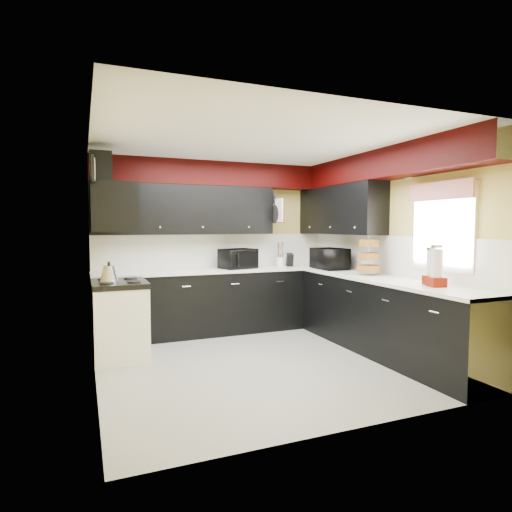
{
  "coord_description": "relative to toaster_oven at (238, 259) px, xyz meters",
  "views": [
    {
      "loc": [
        -1.89,
        -4.48,
        1.57
      ],
      "look_at": [
        0.23,
        0.73,
        1.17
      ],
      "focal_mm": 30.0,
      "sensor_mm": 36.0,
      "label": 1
    }
  ],
  "objects": [
    {
      "name": "pan_mid",
      "position": [
        0.57,
        -0.04,
        0.66
      ],
      "size": [
        0.03,
        0.28,
        0.46
      ],
      "primitive_type": null,
      "color": "black",
      "rests_on": "upper_back"
    },
    {
      "name": "cooktop",
      "position": [
        -1.75,
        -0.71,
        -0.2
      ],
      "size": [
        0.62,
        0.77,
        0.06
      ],
      "primitive_type": "cube",
      "color": "black",
      "rests_on": "stove"
    },
    {
      "name": "cab_back",
      "position": [
        -0.25,
        0.04,
        -0.64
      ],
      "size": [
        3.6,
        0.6,
        0.9
      ],
      "primitive_type": "cube",
      "color": "black",
      "rests_on": "ground"
    },
    {
      "name": "valance",
      "position": [
        1.48,
        -2.36,
        0.86
      ],
      "size": [
        0.04,
        0.88,
        0.2
      ],
      "primitive_type": "cube",
      "color": "red",
      "rests_on": "wall_right"
    },
    {
      "name": "pan_low",
      "position": [
        0.57,
        0.22,
        0.63
      ],
      "size": [
        0.03,
        0.24,
        0.42
      ],
      "primitive_type": null,
      "color": "black",
      "rests_on": "upper_back"
    },
    {
      "name": "counter_right",
      "position": [
        1.25,
        -1.76,
        -0.17
      ],
      "size": [
        0.64,
        3.02,
        0.04
      ],
      "primitive_type": "cube",
      "color": "white",
      "rests_on": "cab_right"
    },
    {
      "name": "knife_block",
      "position": [
        0.85,
        0.01,
        -0.05
      ],
      "size": [
        0.12,
        0.14,
        0.2
      ],
      "primitive_type": "cube",
      "rotation": [
        0.0,
        0.0,
        -0.25
      ],
      "color": "black",
      "rests_on": "counter_back"
    },
    {
      "name": "cut_board",
      "position": [
        0.58,
        -0.16,
        0.71
      ],
      "size": [
        0.03,
        0.26,
        0.35
      ],
      "primitive_type": "cube",
      "color": "white",
      "rests_on": "upper_back"
    },
    {
      "name": "pan_top",
      "position": [
        0.57,
        0.09,
        0.91
      ],
      "size": [
        0.03,
        0.22,
        0.4
      ],
      "primitive_type": null,
      "color": "black",
      "rests_on": "upper_back"
    },
    {
      "name": "utensil_crock",
      "position": [
        0.72,
        0.07,
        -0.07
      ],
      "size": [
        0.17,
        0.17,
        0.15
      ],
      "primitive_type": "cylinder",
      "rotation": [
        0.0,
        0.0,
        0.35
      ],
      "color": "white",
      "rests_on": "counter_back"
    },
    {
      "name": "counter_back",
      "position": [
        -0.25,
        0.04,
        -0.17
      ],
      "size": [
        3.62,
        0.64,
        0.04
      ],
      "primitive_type": "cube",
      "color": "white",
      "rests_on": "cab_back"
    },
    {
      "name": "upper_back",
      "position": [
        -0.75,
        0.16,
        0.71
      ],
      "size": [
        2.6,
        0.35,
        0.7
      ],
      "primitive_type": "cube",
      "color": "black",
      "rests_on": "wall_back"
    },
    {
      "name": "splash_back",
      "position": [
        -0.25,
        0.33,
        0.1
      ],
      "size": [
        3.6,
        0.02,
        0.5
      ],
      "primitive_type": "cube",
      "color": "white",
      "rests_on": "counter_back"
    },
    {
      "name": "deco_plate",
      "position": [
        1.52,
        -1.81,
        1.16
      ],
      "size": [
        0.03,
        0.24,
        0.24
      ],
      "primitive_type": null,
      "color": "white",
      "rests_on": "wall_right"
    },
    {
      "name": "ground",
      "position": [
        -0.25,
        -1.46,
        -1.09
      ],
      "size": [
        3.6,
        3.6,
        0.0
      ],
      "primitive_type": "plane",
      "color": "gray",
      "rests_on": "ground"
    },
    {
      "name": "cab_right",
      "position": [
        1.25,
        -1.76,
        -0.64
      ],
      "size": [
        0.6,
        3.0,
        0.9
      ],
      "primitive_type": "cube",
      "color": "black",
      "rests_on": "ground"
    },
    {
      "name": "toaster_oven",
      "position": [
        0.0,
        0.0,
        0.0
      ],
      "size": [
        0.59,
        0.53,
        0.29
      ],
      "primitive_type": "imported",
      "rotation": [
        0.0,
        0.0,
        0.27
      ],
      "color": "black",
      "rests_on": "counter_back"
    },
    {
      "name": "stove",
      "position": [
        -1.75,
        -0.71,
        -0.66
      ],
      "size": [
        0.6,
        0.75,
        0.86
      ],
      "primitive_type": "cube",
      "color": "white",
      "rests_on": "ground"
    },
    {
      "name": "hood_duct",
      "position": [
        -1.93,
        -0.71,
        1.11
      ],
      "size": [
        0.24,
        0.4,
        0.4
      ],
      "primitive_type": "cube",
      "color": "black",
      "rests_on": "wall_left"
    },
    {
      "name": "microwave",
      "position": [
        1.21,
        -0.59,
        0.01
      ],
      "size": [
        0.38,
        0.56,
        0.31
      ],
      "primitive_type": "imported",
      "rotation": [
        0.0,
        0.0,
        1.57
      ],
      "color": "black",
      "rests_on": "counter_right"
    },
    {
      "name": "soffit_back",
      "position": [
        -0.25,
        0.16,
        1.24
      ],
      "size": [
        3.6,
        0.36,
        0.35
      ],
      "primitive_type": "cube",
      "color": "black",
      "rests_on": "wall_back"
    },
    {
      "name": "splash_right",
      "position": [
        1.54,
        -1.46,
        0.1
      ],
      "size": [
        0.02,
        3.6,
        0.5
      ],
      "primitive_type": "cube",
      "color": "white",
      "rests_on": "counter_right"
    },
    {
      "name": "dispenser_b",
      "position": [
        1.25,
        -2.58,
        0.06
      ],
      "size": [
        0.19,
        0.19,
        0.42
      ],
      "primitive_type": null,
      "rotation": [
        0.0,
        0.0,
        -0.25
      ],
      "color": "#650011",
      "rests_on": "counter_right"
    },
    {
      "name": "wall_left",
      "position": [
        -2.05,
        -1.46,
        0.16
      ],
      "size": [
        0.06,
        3.6,
        2.5
      ],
      "primitive_type": "cube",
      "color": "#E0C666",
      "rests_on": "ground"
    },
    {
      "name": "upper_right",
      "position": [
        1.38,
        -0.56,
        0.71
      ],
      "size": [
        0.35,
        1.8,
        0.7
      ],
      "primitive_type": "cube",
      "color": "black",
      "rests_on": "wall_right"
    },
    {
      "name": "soffit_right",
      "position": [
        1.37,
        -1.64,
        1.24
      ],
      "size": [
        0.36,
        3.24,
        0.35
      ],
      "primitive_type": "cube",
      "color": "black",
      "rests_on": "wall_right"
    },
    {
      "name": "wall_right",
      "position": [
        1.55,
        -1.46,
        0.16
      ],
      "size": [
        0.06,
        3.6,
        2.5
      ],
      "primitive_type": "cube",
      "color": "#E0C666",
      "rests_on": "ground"
    },
    {
      "name": "wall_back",
      "position": [
        -0.25,
        0.34,
        0.16
      ],
      "size": [
        3.6,
        0.06,
        2.5
      ],
      "primitive_type": "cube",
      "color": "#E0C666",
      "rests_on": "ground"
    },
    {
      "name": "dispenser_a",
      "position": [
        1.31,
        -2.45,
        0.04
      ],
      "size": [
        0.14,
        0.14,
        0.37
      ],
      "primitive_type": null,
      "rotation": [
        0.0,
        0.0,
        -0.02
      ],
      "color": "#5F0212",
      "rests_on": "counter_right"
    },
    {
      "name": "clock",
      "position": [
        -2.02,
        -1.21,
        1.06
      ],
      "size": [
        0.03,
        0.3,
        0.3
      ],
      "primitive_type": null,
      "color": "black",
      "rests_on": "wall_left"
    },
    {
      "name": "ceiling",
      "position": [
        -0.25,
        -1.46,
        1.41
      ],
      "size": [
        3.6,
        3.6,
        0.06
      ],
      "primitive_type": "cube",
      "color": "white",
      "rests_on": "wall_back"
    },
    {
      "name": "kettle",
      "position": [
        -1.86,
        -0.71,
        -0.07
      ],
      "size": [
        0.25,
        0.25,
        0.19
      ],
      "primitive_type": null,
      "rotation": [
        0.0,
        0.0,
        0.22
      ],
      "color": "#AFAFB3",
      "rests_on": "cooktop"
    },
    {
      "name": "window",
      "position": [
        1.54,
        -2.36,
        0.46
      ],
      "size": [
        0.03,
        0.86,
        0.96
      ],
      "primitive_type": null,
      "color": "white",
      "rests_on": "wall_right"
    },
    {
      "name": "baskets",
      "position": [
        1.27,
        -1.41,
        0.09
      ],
      "size": [
        0.27,
        0.27,
        0.5
      ],
      "primitive_type": null,
      "color": "brown",
      "rests_on": "upper_right"
    },
    {
      "name": "hood",
      "position": [
        -1.8,
        -0.71,
        0.69
      ],
      "size": [
        0.5,
        0.78,
        0.55
      ],
      "primitive_type": "cube",
      "color": "black",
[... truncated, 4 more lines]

